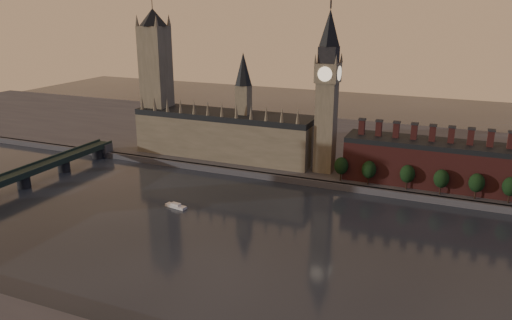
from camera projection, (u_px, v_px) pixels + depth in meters
The scene contains 13 objects.
ground at pixel (240, 244), 235.88m from camera, with size 900.00×900.00×0.00m, color black.
north_bank at pixel (335, 146), 391.84m from camera, with size 900.00×182.00×4.00m.
palace_of_westminster at pixel (225, 132), 354.58m from camera, with size 130.00×30.30×74.00m.
victoria_tower at pixel (156, 75), 364.34m from camera, with size 24.00×24.00×108.00m.
big_ben at pixel (327, 91), 312.07m from camera, with size 15.00×15.00×107.00m.
chimney_block at pixel (439, 163), 297.46m from camera, with size 110.00×25.00×37.00m.
embankment_tree_0 at pixel (341, 166), 306.63m from camera, with size 8.60×8.60×14.88m.
embankment_tree_1 at pixel (369, 170), 299.52m from camera, with size 8.60×8.60×14.88m.
embankment_tree_2 at pixel (407, 174), 291.92m from camera, with size 8.60×8.60×14.88m.
embankment_tree_3 at pixel (441, 179), 283.83m from camera, with size 8.60×8.60×14.88m.
embankment_tree_4 at pixel (477, 183), 277.17m from camera, with size 8.60×8.60×14.88m.
embankment_tree_5 at pixel (511, 187), 271.40m from camera, with size 8.60×8.60×14.88m.
river_boat at pixel (176, 206), 277.78m from camera, with size 13.39×5.77×2.59m.
Camera 1 is at (90.46, -193.68, 107.57)m, focal length 35.00 mm.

